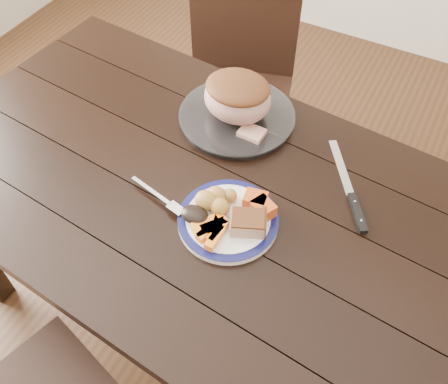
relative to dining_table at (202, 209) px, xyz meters
The scene contains 15 objects.
ground 0.66m from the dining_table, ahead, with size 4.00×4.00×0.00m, color #472B16.
dining_table is the anchor object (origin of this frame).
chair_far 0.79m from the dining_table, 109.65° to the left, with size 0.53×0.53×0.93m.
dinner_plate 0.17m from the dining_table, 29.14° to the right, with size 0.25×0.25×0.02m, color white.
plate_rim 0.17m from the dining_table, 29.14° to the right, with size 0.25×0.25×0.02m, color #0D0F42.
serving_platter 0.30m from the dining_table, 97.53° to the left, with size 0.33×0.33×0.02m, color white.
pork_slice 0.23m from the dining_table, 21.96° to the right, with size 0.08×0.06×0.04m, color tan.
roasted_potatoes 0.16m from the dining_table, 33.39° to the right, with size 0.09×0.09×0.05m.
carrot_batons 0.20m from the dining_table, 49.65° to the right, with size 0.08×0.11×0.02m.
pumpkin_wedges 0.22m from the dining_table, ahead, with size 0.09×0.07×0.04m.
dark_mushroom 0.17m from the dining_table, 66.59° to the right, with size 0.07×0.05×0.03m, color black.
fork 0.16m from the dining_table, 124.85° to the right, with size 0.18×0.06×0.00m.
roast_joint 0.33m from the dining_table, 97.53° to the left, with size 0.20×0.17×0.13m, color tan.
cut_slice 0.25m from the dining_table, 80.19° to the left, with size 0.07×0.06×0.02m, color tan.
carving_knife 0.41m from the dining_table, 21.26° to the left, with size 0.20×0.28×0.01m.
Camera 1 is at (0.45, -0.70, 1.76)m, focal length 40.00 mm.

